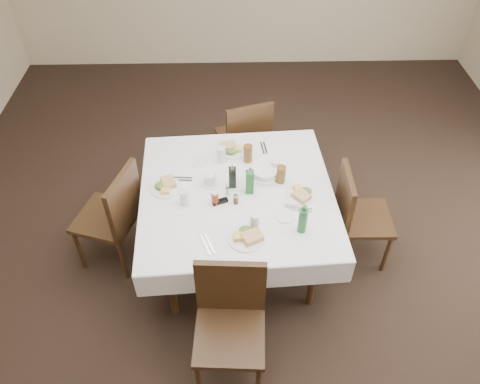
{
  "coord_description": "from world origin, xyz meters",
  "views": [
    {
      "loc": [
        -0.22,
        -2.47,
        3.24
      ],
      "look_at": [
        -0.16,
        0.05,
        0.8
      ],
      "focal_mm": 35.0,
      "sensor_mm": 36.0,
      "label": 1
    }
  ],
  "objects_px": {
    "chair_east": "(355,212)",
    "ketchup_bottle": "(215,198)",
    "coffee_mug": "(210,180)",
    "green_bottle": "(303,220)",
    "chair_west": "(115,213)",
    "water_s": "(255,221)",
    "chair_south": "(230,316)",
    "water_e": "(275,167)",
    "dining_table": "(237,198)",
    "oil_cruet_dark": "(232,177)",
    "chair_north": "(246,136)",
    "water_n": "(221,155)",
    "bread_basket": "(265,173)",
    "water_w": "(185,198)",
    "oil_cruet_green": "(250,181)"
  },
  "relations": [
    {
      "from": "chair_east",
      "to": "ketchup_bottle",
      "type": "distance_m",
      "value": 1.16
    },
    {
      "from": "coffee_mug",
      "to": "green_bottle",
      "type": "height_order",
      "value": "green_bottle"
    },
    {
      "from": "chair_west",
      "to": "water_s",
      "type": "bearing_deg",
      "value": -18.45
    },
    {
      "from": "chair_south",
      "to": "water_e",
      "type": "height_order",
      "value": "chair_south"
    },
    {
      "from": "water_e",
      "to": "dining_table",
      "type": "bearing_deg",
      "value": -146.01
    },
    {
      "from": "chair_west",
      "to": "oil_cruet_dark",
      "type": "relative_size",
      "value": 4.27
    },
    {
      "from": "chair_south",
      "to": "chair_west",
      "type": "height_order",
      "value": "chair_west"
    },
    {
      "from": "chair_north",
      "to": "water_n",
      "type": "bearing_deg",
      "value": -109.39
    },
    {
      "from": "bread_basket",
      "to": "green_bottle",
      "type": "height_order",
      "value": "green_bottle"
    },
    {
      "from": "water_w",
      "to": "coffee_mug",
      "type": "height_order",
      "value": "water_w"
    },
    {
      "from": "chair_north",
      "to": "oil_cruet_green",
      "type": "distance_m",
      "value": 1.05
    },
    {
      "from": "chair_south",
      "to": "ketchup_bottle",
      "type": "bearing_deg",
      "value": 97.03
    },
    {
      "from": "chair_west",
      "to": "green_bottle",
      "type": "xyz_separation_m",
      "value": [
        1.41,
        -0.4,
        0.32
      ]
    },
    {
      "from": "dining_table",
      "to": "ketchup_bottle",
      "type": "xyz_separation_m",
      "value": [
        -0.16,
        -0.13,
        0.13
      ]
    },
    {
      "from": "chair_west",
      "to": "water_s",
      "type": "relative_size",
      "value": 7.67
    },
    {
      "from": "chair_north",
      "to": "ketchup_bottle",
      "type": "distance_m",
      "value": 1.18
    },
    {
      "from": "bread_basket",
      "to": "coffee_mug",
      "type": "relative_size",
      "value": 1.73
    },
    {
      "from": "chair_north",
      "to": "water_s",
      "type": "relative_size",
      "value": 7.43
    },
    {
      "from": "water_e",
      "to": "ketchup_bottle",
      "type": "bearing_deg",
      "value": -144.73
    },
    {
      "from": "chair_west",
      "to": "water_s",
      "type": "xyz_separation_m",
      "value": [
        1.08,
        -0.36,
        0.27
      ]
    },
    {
      "from": "chair_south",
      "to": "green_bottle",
      "type": "relative_size",
      "value": 3.93
    },
    {
      "from": "chair_east",
      "to": "water_n",
      "type": "xyz_separation_m",
      "value": [
        -1.07,
        0.37,
        0.31
      ]
    },
    {
      "from": "ketchup_bottle",
      "to": "dining_table",
      "type": "bearing_deg",
      "value": 37.56
    },
    {
      "from": "water_e",
      "to": "bread_basket",
      "type": "height_order",
      "value": "water_e"
    },
    {
      "from": "coffee_mug",
      "to": "oil_cruet_dark",
      "type": "bearing_deg",
      "value": -8.68
    },
    {
      "from": "water_w",
      "to": "coffee_mug",
      "type": "relative_size",
      "value": 0.91
    },
    {
      "from": "chair_south",
      "to": "water_n",
      "type": "relative_size",
      "value": 7.13
    },
    {
      "from": "water_n",
      "to": "water_s",
      "type": "bearing_deg",
      "value": -71.97
    },
    {
      "from": "bread_basket",
      "to": "chair_west",
      "type": "bearing_deg",
      "value": -171.64
    },
    {
      "from": "water_n",
      "to": "coffee_mug",
      "type": "bearing_deg",
      "value": -107.62
    },
    {
      "from": "water_e",
      "to": "ketchup_bottle",
      "type": "height_order",
      "value": "water_e"
    },
    {
      "from": "water_w",
      "to": "chair_south",
      "type": "bearing_deg",
      "value": -68.56
    },
    {
      "from": "chair_west",
      "to": "water_w",
      "type": "relative_size",
      "value": 7.8
    },
    {
      "from": "oil_cruet_dark",
      "to": "water_w",
      "type": "bearing_deg",
      "value": -152.93
    },
    {
      "from": "chair_east",
      "to": "coffee_mug",
      "type": "xyz_separation_m",
      "value": [
        -1.16,
        0.1,
        0.29
      ]
    },
    {
      "from": "chair_east",
      "to": "water_s",
      "type": "bearing_deg",
      "value": -156.71
    },
    {
      "from": "chair_south",
      "to": "green_bottle",
      "type": "distance_m",
      "value": 0.81
    },
    {
      "from": "chair_north",
      "to": "green_bottle",
      "type": "xyz_separation_m",
      "value": [
        0.34,
        -1.4,
        0.34
      ]
    },
    {
      "from": "dining_table",
      "to": "chair_north",
      "type": "bearing_deg",
      "value": 84.1
    },
    {
      "from": "dining_table",
      "to": "chair_south",
      "type": "relative_size",
      "value": 1.62
    },
    {
      "from": "water_e",
      "to": "oil_cruet_dark",
      "type": "xyz_separation_m",
      "value": [
        -0.34,
        -0.15,
        0.04
      ]
    },
    {
      "from": "chair_east",
      "to": "ketchup_bottle",
      "type": "relative_size",
      "value": 7.9
    },
    {
      "from": "chair_south",
      "to": "oil_cruet_dark",
      "type": "xyz_separation_m",
      "value": [
        0.03,
        1.01,
        0.31
      ]
    },
    {
      "from": "dining_table",
      "to": "chair_south",
      "type": "xyz_separation_m",
      "value": [
        -0.06,
        -0.95,
        -0.14
      ]
    },
    {
      "from": "chair_north",
      "to": "water_s",
      "type": "xyz_separation_m",
      "value": [
        0.02,
        -1.36,
        0.29
      ]
    },
    {
      "from": "chair_north",
      "to": "dining_table",
      "type": "bearing_deg",
      "value": -95.9
    },
    {
      "from": "water_n",
      "to": "bread_basket",
      "type": "distance_m",
      "value": 0.4
    },
    {
      "from": "bread_basket",
      "to": "chair_north",
      "type": "bearing_deg",
      "value": 98.6
    },
    {
      "from": "water_e",
      "to": "green_bottle",
      "type": "height_order",
      "value": "green_bottle"
    },
    {
      "from": "chair_north",
      "to": "coffee_mug",
      "type": "height_order",
      "value": "chair_north"
    }
  ]
}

